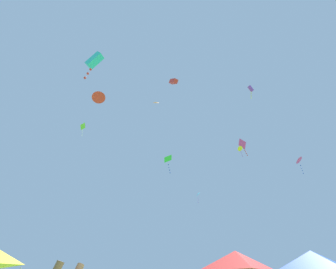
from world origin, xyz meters
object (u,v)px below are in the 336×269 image
(kite_cyan_box, at_px, (94,61))
(kite_red_delta, at_px, (99,97))
(kite_red_box, at_px, (174,81))
(kite_green_diamond, at_px, (168,159))
(kite_lime_diamond, at_px, (82,127))
(kite_purple_box, at_px, (251,89))
(canopy_tent_red, at_px, (236,261))
(kite_cyan_diamond, at_px, (198,195))
(canopy_tent_blue, at_px, (313,261))
(kite_magenta_delta, at_px, (299,160))
(kite_magenta_diamond, at_px, (243,145))
(kite_orange_delta, at_px, (156,102))
(kite_yellow_delta, at_px, (240,149))

(kite_cyan_box, bearing_deg, kite_red_delta, 99.06)
(kite_cyan_box, bearing_deg, kite_red_box, 17.34)
(kite_green_diamond, xyz_separation_m, kite_lime_diamond, (-9.43, -9.32, -1.28))
(kite_red_delta, relative_size, kite_purple_box, 0.92)
(canopy_tent_red, bearing_deg, kite_cyan_diamond, 89.14)
(kite_cyan_box, bearing_deg, kite_lime_diamond, 108.96)
(canopy_tent_blue, relative_size, kite_cyan_box, 1.07)
(kite_magenta_delta, height_order, kite_purple_box, kite_purple_box)
(kite_red_box, distance_m, kite_magenta_diamond, 21.83)
(kite_green_diamond, height_order, kite_cyan_diamond, kite_green_diamond)
(kite_red_box, distance_m, kite_red_delta, 8.08)
(kite_cyan_box, distance_m, kite_magenta_diamond, 27.52)
(canopy_tent_red, xyz_separation_m, kite_red_box, (-3.93, -1.84, 13.86))
(kite_magenta_delta, height_order, kite_lime_diamond, kite_lime_diamond)
(kite_lime_diamond, bearing_deg, kite_orange_delta, 25.44)
(kite_yellow_delta, height_order, kite_cyan_diamond, kite_yellow_delta)
(kite_magenta_diamond, bearing_deg, kite_red_delta, -144.81)
(canopy_tent_blue, bearing_deg, kite_red_delta, 164.02)
(kite_red_delta, xyz_separation_m, kite_magenta_diamond, (19.92, 14.05, 3.40))
(kite_magenta_delta, bearing_deg, kite_cyan_box, -152.98)
(kite_orange_delta, bearing_deg, kite_red_delta, -133.05)
(kite_orange_delta, bearing_deg, kite_purple_box, -13.55)
(kite_red_box, bearing_deg, kite_green_diamond, 89.02)
(canopy_tent_blue, bearing_deg, kite_cyan_diamond, 101.31)
(kite_red_delta, height_order, kite_purple_box, kite_purple_box)
(kite_yellow_delta, height_order, kite_green_diamond, kite_green_diamond)
(kite_red_box, bearing_deg, canopy_tent_blue, -7.00)
(canopy_tent_red, bearing_deg, kite_magenta_diamond, 60.82)
(kite_green_diamond, distance_m, kite_cyan_box, 18.42)
(kite_yellow_delta, relative_size, kite_green_diamond, 0.54)
(kite_cyan_box, xyz_separation_m, kite_lime_diamond, (-2.69, 7.82, -1.07))
(kite_magenta_delta, relative_size, kite_lime_diamond, 1.44)
(canopy_tent_red, bearing_deg, kite_green_diamond, 105.48)
(canopy_tent_red, xyz_separation_m, kite_yellow_delta, (4.78, 7.58, 12.64))
(kite_lime_diamond, relative_size, kite_cyan_diamond, 1.04)
(kite_green_diamond, height_order, kite_orange_delta, kite_orange_delta)
(kite_purple_box, bearing_deg, kite_yellow_delta, 119.76)
(kite_red_box, relative_size, kite_cyan_box, 0.31)
(canopy_tent_blue, bearing_deg, kite_magenta_delta, 50.98)
(kite_magenta_delta, xyz_separation_m, kite_magenta_diamond, (-2.77, 8.22, 6.97))
(canopy_tent_red, relative_size, kite_cyan_diamond, 2.83)
(kite_yellow_delta, height_order, kite_lime_diamond, kite_lime_diamond)
(kite_magenta_delta, height_order, kite_magenta_diamond, kite_magenta_diamond)
(canopy_tent_blue, xyz_separation_m, kite_cyan_diamond, (-3.12, 15.59, 8.94))
(kite_green_diamond, relative_size, kite_cyan_box, 0.76)
(canopy_tent_blue, relative_size, kite_magenta_diamond, 1.19)
(canopy_tent_red, xyz_separation_m, kite_magenta_diamond, (8.65, 15.49, 18.06))
(kite_orange_delta, bearing_deg, kite_cyan_box, -113.00)
(kite_red_delta, bearing_deg, kite_green_diamond, 57.30)
(kite_magenta_diamond, height_order, kite_purple_box, kite_purple_box)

